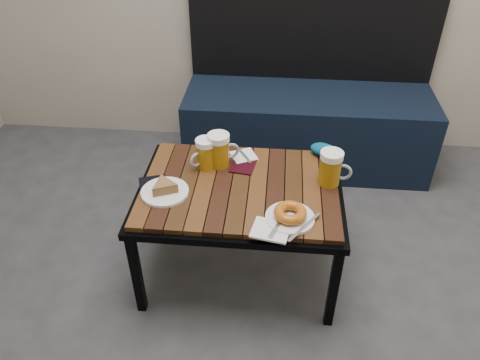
# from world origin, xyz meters

# --- Properties ---
(bench) EXTENTS (1.40, 0.50, 0.95)m
(bench) POSITION_xyz_m (0.07, 1.76, 0.27)
(bench) COLOR black
(bench) RESTS_ON ground
(cafe_table) EXTENTS (0.84, 0.62, 0.47)m
(cafe_table) POSITION_xyz_m (-0.24, 0.83, 0.43)
(cafe_table) COLOR black
(cafe_table) RESTS_ON ground
(beer_mug_left) EXTENTS (0.12, 0.12, 0.13)m
(beer_mug_left) POSITION_xyz_m (-0.40, 0.95, 0.54)
(beer_mug_left) COLOR #9A680C
(beer_mug_left) RESTS_ON cafe_table
(beer_mug_centre) EXTENTS (0.14, 0.12, 0.15)m
(beer_mug_centre) POSITION_xyz_m (-0.34, 0.97, 0.55)
(beer_mug_centre) COLOR #9A680C
(beer_mug_centre) RESTS_ON cafe_table
(beer_mug_right) EXTENTS (0.14, 0.10, 0.15)m
(beer_mug_right) POSITION_xyz_m (0.13, 0.88, 0.55)
(beer_mug_right) COLOR #9A680C
(beer_mug_right) RESTS_ON cafe_table
(plate_pie) EXTENTS (0.19, 0.19, 0.05)m
(plate_pie) POSITION_xyz_m (-0.53, 0.75, 0.49)
(plate_pie) COLOR white
(plate_pie) RESTS_ON cafe_table
(plate_bagel) EXTENTS (0.21, 0.23, 0.05)m
(plate_bagel) POSITION_xyz_m (-0.03, 0.64, 0.49)
(plate_bagel) COLOR white
(plate_bagel) RESTS_ON cafe_table
(napkin_left) EXTENTS (0.14, 0.14, 0.01)m
(napkin_left) POSITION_xyz_m (-0.24, 1.04, 0.48)
(napkin_left) COLOR white
(napkin_left) RESTS_ON cafe_table
(napkin_right) EXTENTS (0.15, 0.14, 0.01)m
(napkin_right) POSITION_xyz_m (-0.10, 0.57, 0.48)
(napkin_right) COLOR white
(napkin_right) RESTS_ON cafe_table
(passport_navy) EXTENTS (0.13, 0.11, 0.01)m
(passport_navy) POSITION_xyz_m (-0.60, 0.82, 0.47)
(passport_navy) COLOR black
(passport_navy) RESTS_ON cafe_table
(passport_burgundy) EXTENTS (0.12, 0.15, 0.01)m
(passport_burgundy) POSITION_xyz_m (-0.24, 0.98, 0.48)
(passport_burgundy) COLOR black
(passport_burgundy) RESTS_ON cafe_table
(knit_pouch) EXTENTS (0.14, 0.12, 0.05)m
(knit_pouch) POSITION_xyz_m (0.11, 1.09, 0.50)
(knit_pouch) COLOR navy
(knit_pouch) RESTS_ON cafe_table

